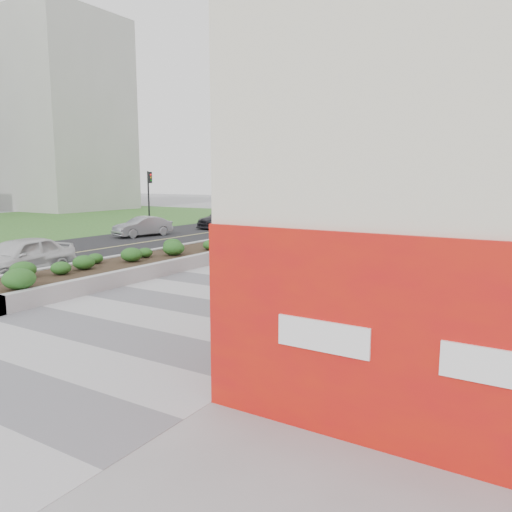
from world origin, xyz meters
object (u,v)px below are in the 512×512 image
Objects in this scene: skateboarder at (238,269)px; car_dark at (224,218)px; traffic_signal_far at (149,192)px; car_silver at (143,226)px; traffic_signal_near at (264,194)px; planter at (175,255)px; car_white at (20,257)px.

car_dark is at bearing 115.51° from skateboarder.
traffic_signal_far is 4.27m from car_silver.
planter is at bearing -80.65° from traffic_signal_near.
traffic_signal_far reaches higher than car_silver.
traffic_signal_near is 8.12m from car_silver.
traffic_signal_far is at bearing 137.54° from planter.
planter is 5.91m from skateboarder.
car_silver is (2.18, -2.99, -2.13)m from traffic_signal_far.
traffic_signal_far reaches higher than planter.
skateboarder reaches higher than car_dark.
planter is 6.12m from car_white.
traffic_signal_far is at bearing 130.53° from skateboarder.
planter is 4.71× the size of car_silver.
car_white is 13.60m from car_silver.
car_silver is 7.47m from car_dark.
car_dark is at bearing 52.15° from traffic_signal_far.
planter is 12.65× the size of skateboarder.
traffic_signal_far is at bearing 108.02° from car_white.
skateboarder is at bearing 7.68° from car_white.
car_silver is (-7.02, -3.49, -2.13)m from traffic_signal_near.
car_white is 0.94× the size of car_dark.
traffic_signal_near is 0.88× the size of car_dark.
car_dark is at bearing 146.24° from traffic_signal_near.
car_white is at bearing -119.42° from planter.
car_silver is (-13.94, 9.82, -0.09)m from skateboarder.
traffic_signal_far is (-9.20, -0.50, 0.00)m from traffic_signal_near.
traffic_signal_far is 1.10× the size of car_silver.
car_silver is at bearing 105.64° from car_white.
skateboarder is 0.32× the size of car_white.
traffic_signal_near is 7.28m from car_dark.
skateboarder is (6.92, -13.31, -2.04)m from traffic_signal_near.
traffic_signal_near is at bearing 76.06° from car_white.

